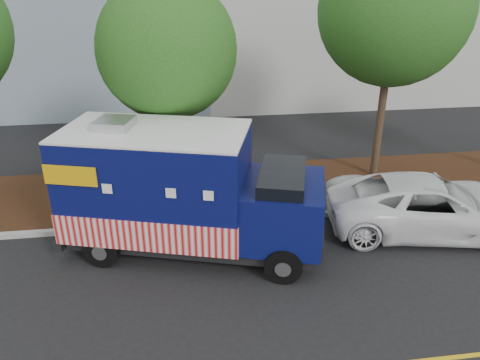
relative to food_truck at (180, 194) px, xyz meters
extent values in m
plane|color=black|center=(-0.31, -0.26, -1.61)|extent=(120.00, 120.00, 0.00)
cube|color=#9E9E99|center=(-0.31, 1.14, -1.54)|extent=(120.00, 0.18, 0.15)
cube|color=black|center=(-0.31, 3.24, -1.54)|extent=(120.00, 4.00, 0.15)
cylinder|color=#38281C|center=(-0.14, 2.80, 0.30)|extent=(0.26, 0.26, 3.83)
sphere|color=#194C15|center=(-0.14, 2.80, 3.22)|extent=(4.00, 4.00, 4.00)
cylinder|color=#38281C|center=(6.89, 3.60, 0.67)|extent=(0.26, 0.26, 4.56)
sphere|color=#194C15|center=(6.89, 3.60, 4.13)|extent=(4.74, 4.74, 4.74)
cube|color=black|center=(0.37, -0.11, -1.15)|extent=(6.45, 3.71, 0.31)
cube|color=#0A0F4B|center=(-0.57, 0.16, 0.35)|extent=(5.11, 3.70, 2.62)
cube|color=red|center=(-0.57, 0.16, -0.57)|extent=(5.17, 3.78, 0.82)
cube|color=white|center=(-0.57, 0.16, 1.69)|extent=(5.11, 3.70, 0.07)
cube|color=#B7B7BA|center=(-1.51, 0.44, 1.83)|extent=(1.08, 1.08, 0.24)
cube|color=#0A0F4B|center=(2.57, -0.76, -0.25)|extent=(2.55, 2.81, 1.53)
cube|color=black|center=(2.52, -0.74, 0.48)|extent=(1.65, 2.35, 0.71)
cube|color=black|center=(3.54, -1.04, -0.76)|extent=(0.70, 2.12, 0.33)
cube|color=black|center=(-2.82, 0.83, -1.12)|extent=(0.88, 2.41, 0.31)
cube|color=#B7B7BA|center=(-2.79, 0.82, 0.41)|extent=(0.60, 1.90, 2.07)
cube|color=#B7B7BA|center=(0.11, 1.32, 0.41)|extent=(1.90, 0.60, 1.20)
cube|color=#E5AA0C|center=(-2.51, -0.62, 0.95)|extent=(1.26, 0.39, 0.49)
cube|color=#E5AA0C|center=(-1.78, 1.87, 0.95)|extent=(1.26, 0.39, 0.49)
cylinder|color=black|center=(2.36, -1.86, -1.15)|extent=(0.97, 0.55, 0.92)
cylinder|color=black|center=(2.99, 0.28, -1.15)|extent=(0.97, 0.55, 0.92)
cylinder|color=black|center=(-2.04, -0.57, -1.15)|extent=(0.97, 0.55, 0.92)
cylinder|color=black|center=(-1.41, 1.57, -1.15)|extent=(0.97, 0.55, 0.92)
imported|color=white|center=(6.98, -0.03, -0.82)|extent=(6.11, 3.64, 1.59)
camera|label=1|loc=(0.07, -10.94, 5.42)|focal=35.00mm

